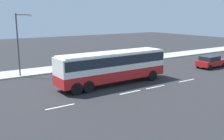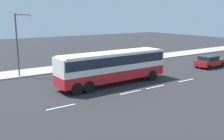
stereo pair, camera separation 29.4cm
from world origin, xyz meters
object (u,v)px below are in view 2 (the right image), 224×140
object	(u,v)px
car_red_compact	(210,61)
street_lamp	(19,40)
coach_bus	(113,64)
pedestrian_near_curb	(57,63)

from	to	relation	value
car_red_compact	street_lamp	world-z (taller)	street_lamp
street_lamp	coach_bus	bearing A→B (deg)	-51.67
pedestrian_near_curb	coach_bus	bearing A→B (deg)	47.46
coach_bus	pedestrian_near_curb	xyz separation A→B (m)	(-2.35, 8.55, -0.93)
street_lamp	pedestrian_near_curb	bearing A→B (deg)	-0.05
coach_bus	pedestrian_near_curb	bearing A→B (deg)	104.66
coach_bus	car_red_compact	distance (m)	15.75
car_red_compact	pedestrian_near_curb	xyz separation A→B (m)	(-18.05, 8.84, 0.28)
car_red_compact	coach_bus	bearing A→B (deg)	176.10
coach_bus	pedestrian_near_curb	world-z (taller)	coach_bus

